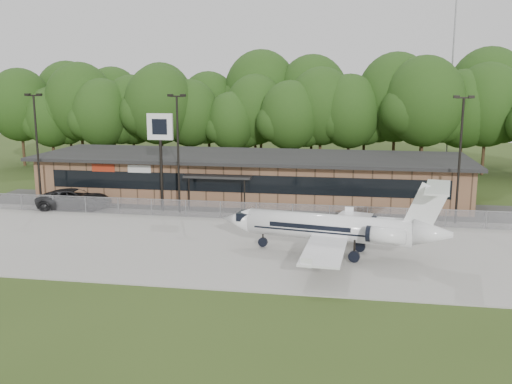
% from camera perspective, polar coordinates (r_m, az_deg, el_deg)
% --- Properties ---
extents(ground, '(160.00, 160.00, 0.00)m').
position_cam_1_polar(ground, '(33.53, -7.72, -8.90)').
color(ground, '#314619').
rests_on(ground, ground).
extents(apron, '(64.00, 18.00, 0.08)m').
position_cam_1_polar(apron, '(40.83, -4.40, -5.06)').
color(apron, '#9E9B93').
rests_on(apron, ground).
extents(parking_lot, '(50.00, 9.00, 0.06)m').
position_cam_1_polar(parking_lot, '(51.71, -1.35, -1.54)').
color(parking_lot, '#383835').
rests_on(parking_lot, ground).
extents(terminal, '(41.00, 11.65, 4.30)m').
position_cam_1_polar(terminal, '(55.57, -0.50, 1.62)').
color(terminal, brown).
rests_on(terminal, ground).
extents(fence, '(46.00, 0.04, 1.52)m').
position_cam_1_polar(fence, '(47.24, -2.38, -1.86)').
color(fence, gray).
rests_on(fence, ground).
extents(treeline, '(72.00, 12.00, 15.00)m').
position_cam_1_polar(treeline, '(72.74, 2.00, 8.12)').
color(treeline, '#153611').
rests_on(treeline, ground).
extents(radio_mast, '(0.20, 0.20, 25.00)m').
position_cam_1_polar(radio_mast, '(78.99, 19.00, 11.41)').
color(radio_mast, gray).
rests_on(radio_mast, ground).
extents(light_pole_left, '(1.55, 0.30, 10.23)m').
position_cam_1_polar(light_pole_left, '(54.34, -21.06, 4.69)').
color(light_pole_left, black).
rests_on(light_pole_left, ground).
extents(light_pole_mid, '(1.55, 0.30, 10.23)m').
position_cam_1_polar(light_pole_mid, '(49.04, -7.81, 4.71)').
color(light_pole_mid, black).
rests_on(light_pole_mid, ground).
extents(light_pole_right, '(1.55, 0.30, 10.23)m').
position_cam_1_polar(light_pole_right, '(47.58, 19.75, 3.95)').
color(light_pole_right, black).
rests_on(light_pole_right, ground).
extents(business_jet, '(15.41, 13.81, 5.19)m').
position_cam_1_polar(business_jet, '(37.72, 8.08, -3.66)').
color(business_jet, white).
rests_on(business_jet, ground).
extents(suv, '(6.83, 3.90, 1.79)m').
position_cam_1_polar(suv, '(53.56, -17.68, -0.68)').
color(suv, '#2F2F31').
rests_on(suv, ground).
extents(pole_sign, '(2.25, 0.29, 8.59)m').
position_cam_1_polar(pole_sign, '(49.77, -9.55, 5.43)').
color(pole_sign, black).
rests_on(pole_sign, ground).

